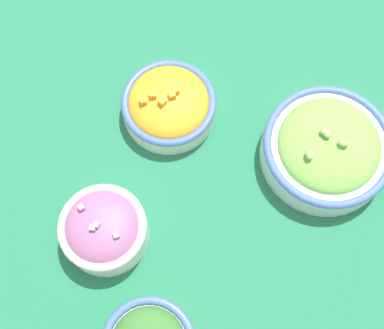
% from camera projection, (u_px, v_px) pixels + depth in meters
% --- Properties ---
extents(ground_plane, '(3.00, 3.00, 0.00)m').
position_uv_depth(ground_plane, '(192.00, 171.00, 0.80)').
color(ground_plane, '#23704C').
extents(bowl_squash, '(0.14, 0.14, 0.07)m').
position_uv_depth(bowl_squash, '(169.00, 104.00, 0.81)').
color(bowl_squash, silver).
rests_on(bowl_squash, ground_plane).
extents(bowl_lettuce, '(0.19, 0.19, 0.08)m').
position_uv_depth(bowl_lettuce, '(327.00, 148.00, 0.78)').
color(bowl_lettuce, silver).
rests_on(bowl_lettuce, ground_plane).
extents(bowl_red_onion, '(0.12, 0.12, 0.08)m').
position_uv_depth(bowl_red_onion, '(102.00, 227.00, 0.74)').
color(bowl_red_onion, white).
rests_on(bowl_red_onion, ground_plane).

